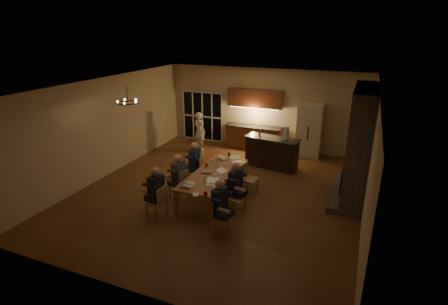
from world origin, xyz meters
The scene contains 44 objects.
floor centered at (0.00, 0.00, 0.00)m, with size 9.00×9.00×0.00m, color brown.
back_wall centered at (0.00, 4.52, 1.60)m, with size 8.00×0.04×3.20m, color tan.
left_wall centered at (-4.02, 0.00, 1.60)m, with size 0.04×9.00×3.20m, color tan.
right_wall centered at (4.02, 0.00, 1.60)m, with size 0.04×9.00×3.20m, color tan.
ceiling centered at (0.00, 0.00, 3.22)m, with size 8.00×9.00×0.04m, color white.
french_doors centered at (-2.70, 4.47, 1.05)m, with size 1.86×0.08×2.10m, color black.
fireplace centered at (3.70, 1.20, 1.60)m, with size 0.58×2.50×3.20m, color #62594D.
kitchenette centered at (-0.30, 4.20, 1.20)m, with size 2.24×0.68×2.40m, color brown, non-canonical shape.
refrigerator centered at (1.90, 4.15, 1.00)m, with size 0.90×0.68×2.00m, color beige.
dining_table centered at (-0.05, -0.36, 0.38)m, with size 1.10×2.81×0.75m, color #C27A4D.
bar_island centered at (0.90, 2.52, 0.54)m, with size 1.88×0.68×1.08m, color black.
chair_left_near centered at (-0.96, -1.97, 0.45)m, with size 0.44×0.44×0.89m, color tan, non-canonical shape.
chair_left_mid centered at (-0.96, -0.82, 0.45)m, with size 0.44×0.44×0.89m, color tan, non-canonical shape.
chair_left_far centered at (-0.96, 0.27, 0.45)m, with size 0.44×0.44×0.89m, color tan, non-canonical shape.
chair_right_near centered at (0.86, -1.96, 0.45)m, with size 0.44×0.44×0.89m, color tan, non-canonical shape.
chair_right_mid centered at (0.79, -0.79, 0.45)m, with size 0.44×0.44×0.89m, color tan, non-canonical shape.
chair_right_far centered at (0.82, 0.32, 0.45)m, with size 0.44×0.44×0.89m, color tan, non-canonical shape.
person_left_near centered at (-0.96, -1.93, 0.69)m, with size 0.60×0.60×1.38m, color #22262C, non-canonical shape.
person_right_near centered at (0.84, -2.01, 0.69)m, with size 0.60×0.60×1.38m, color #1D2E4A, non-canonical shape.
person_left_mid centered at (-0.89, -0.90, 0.69)m, with size 0.60×0.60×1.38m, color #3C4247, non-canonical shape.
person_right_mid centered at (0.79, -0.83, 0.69)m, with size 0.60×0.60×1.38m, color #22262C, non-canonical shape.
person_left_far centered at (-0.96, 0.24, 0.69)m, with size 0.60×0.60×1.38m, color #1D2E4A, non-canonical shape.
standing_person centered at (-2.24, 3.19, 0.78)m, with size 0.57×0.37×1.55m, color silver.
chandelier centered at (-2.26, -1.07, 2.75)m, with size 0.56×0.56×0.03m, color black.
laptop_a centered at (-0.35, -1.40, 0.86)m, with size 0.32×0.28×0.23m, color silver, non-canonical shape.
laptop_b centered at (0.23, -1.17, 0.86)m, with size 0.32×0.28×0.23m, color silver, non-canonical shape.
laptop_c centered at (-0.27, -0.35, 0.86)m, with size 0.32×0.28×0.23m, color silver, non-canonical shape.
laptop_d centered at (0.15, -0.47, 0.86)m, with size 0.32×0.28×0.23m, color silver, non-canonical shape.
laptop_e centered at (-0.22, 0.79, 0.86)m, with size 0.32×0.28×0.23m, color silver, non-canonical shape.
laptop_f centered at (0.25, 0.68, 0.86)m, with size 0.32×0.28×0.23m, color silver, non-canonical shape.
mug_front centered at (-0.12, -0.83, 0.80)m, with size 0.07×0.07×0.10m, color white.
mug_mid centered at (0.03, 0.21, 0.80)m, with size 0.08×0.08×0.10m, color white.
mug_back centered at (-0.46, 0.39, 0.80)m, with size 0.08×0.08×0.10m, color white.
redcup_near centered at (0.34, -1.72, 0.81)m, with size 0.09×0.09×0.12m, color red.
redcup_mid centered at (-0.44, -0.01, 0.81)m, with size 0.08×0.08×0.12m, color red.
can_silver centered at (0.01, -1.09, 0.81)m, with size 0.06×0.06×0.12m, color #B2B2B7.
can_cola centered at (-0.15, 1.10, 0.81)m, with size 0.06×0.06×0.12m, color #3F0F0C.
can_right centered at (0.41, -0.13, 0.81)m, with size 0.06×0.06×0.12m, color #B2B2B7.
plate_near centered at (0.32, -0.92, 0.76)m, with size 0.28×0.28×0.02m, color white.
plate_left centered at (-0.35, -1.26, 0.76)m, with size 0.27×0.27×0.02m, color white.
plate_far centered at (0.33, 0.38, 0.76)m, with size 0.23×0.23×0.02m, color white.
notepad centered at (0.09, -1.78, 0.76)m, with size 0.14×0.19×0.01m, color white.
bar_bottle centered at (0.39, 2.67, 1.20)m, with size 0.08×0.08×0.24m, color #99999E.
bar_blender centered at (1.35, 2.52, 1.30)m, with size 0.14×0.14×0.44m, color silver.
Camera 1 is at (3.71, -8.74, 4.70)m, focal length 28.00 mm.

